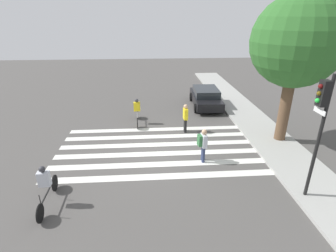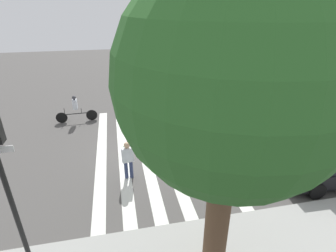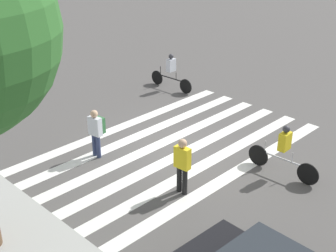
{
  "view_description": "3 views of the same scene",
  "coord_description": "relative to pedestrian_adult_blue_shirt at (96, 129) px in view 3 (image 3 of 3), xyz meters",
  "views": [
    {
      "loc": [
        11.91,
        -0.26,
        6.36
      ],
      "look_at": [
        0.45,
        0.55,
        1.47
      ],
      "focal_mm": 28.0,
      "sensor_mm": 36.0,
      "label": 1
    },
    {
      "loc": [
        1.57,
        10.96,
        6.48
      ],
      "look_at": [
        -0.67,
        0.14,
        1.19
      ],
      "focal_mm": 28.0,
      "sensor_mm": 36.0,
      "label": 2
    },
    {
      "loc": [
        -9.66,
        10.03,
        7.37
      ],
      "look_at": [
        -0.01,
        0.22,
        0.9
      ],
      "focal_mm": 50.0,
      "sensor_mm": 36.0,
      "label": 3
    }
  ],
  "objects": [
    {
      "name": "ground_plane",
      "position": [
        -1.34,
        -2.09,
        -0.95
      ],
      "size": [
        60.0,
        60.0,
        0.0
      ],
      "primitive_type": "plane",
      "color": "#4C4947"
    },
    {
      "name": "crosswalk_stripes",
      "position": [
        -1.34,
        -2.09,
        -0.95
      ],
      "size": [
        5.45,
        10.0,
        0.01
      ],
      "color": "silver",
      "rests_on": "ground_plane"
    },
    {
      "name": "pedestrian_adult_blue_shirt",
      "position": [
        0.0,
        0.0,
        0.0
      ],
      "size": [
        0.48,
        0.41,
        1.63
      ],
      "rotation": [
        0.0,
        0.0,
        0.15
      ],
      "color": "navy",
      "rests_on": "ground_plane"
    },
    {
      "name": "pedestrian_child_with_backpack",
      "position": [
        -3.41,
        -0.35,
        0.0
      ],
      "size": [
        0.48,
        0.25,
        1.69
      ],
      "rotation": [
        0.0,
        0.0,
        0.07
      ],
      "color": "black",
      "rests_on": "ground_plane"
    },
    {
      "name": "cyclist_far_lane",
      "position": [
        2.63,
        -6.12,
        -0.09
      ],
      "size": [
        2.35,
        0.41,
        1.6
      ],
      "rotation": [
        0.0,
        0.0,
        0.04
      ],
      "color": "black",
      "rests_on": "ground_plane"
    },
    {
      "name": "cyclist_near_curb",
      "position": [
        -4.88,
        -3.18,
        -0.09
      ],
      "size": [
        2.36,
        0.41,
        1.63
      ],
      "rotation": [
        0.0,
        0.0,
        0.04
      ],
      "color": "black",
      "rests_on": "ground_plane"
    }
  ]
}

